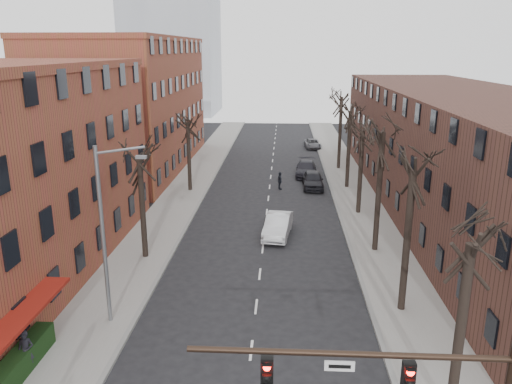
# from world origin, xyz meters

# --- Properties ---
(sidewalk_left) EXTENTS (4.00, 90.00, 0.15)m
(sidewalk_left) POSITION_xyz_m (-8.00, 35.00, 0.07)
(sidewalk_left) COLOR gray
(sidewalk_left) RESTS_ON ground
(sidewalk_right) EXTENTS (4.00, 90.00, 0.15)m
(sidewalk_right) POSITION_xyz_m (8.00, 35.00, 0.07)
(sidewalk_right) COLOR gray
(sidewalk_right) RESTS_ON ground
(building_left_far) EXTENTS (12.00, 28.00, 14.00)m
(building_left_far) POSITION_xyz_m (-16.00, 44.00, 7.00)
(building_left_far) COLOR brown
(building_left_far) RESTS_ON ground
(building_right) EXTENTS (12.00, 50.00, 10.00)m
(building_right) POSITION_xyz_m (16.00, 30.00, 5.00)
(building_right) COLOR #472921
(building_right) RESTS_ON ground
(awning_left) EXTENTS (1.20, 7.00, 0.15)m
(awning_left) POSITION_xyz_m (-9.40, 6.00, 0.00)
(awning_left) COLOR maroon
(awning_left) RESTS_ON ground
(hedge) EXTENTS (0.80, 6.00, 1.00)m
(hedge) POSITION_xyz_m (-9.50, 5.00, 0.65)
(hedge) COLOR #193312
(hedge) RESTS_ON sidewalk_left
(tree_right_b) EXTENTS (5.20, 5.20, 10.80)m
(tree_right_b) POSITION_xyz_m (7.60, 12.00, 0.00)
(tree_right_b) COLOR black
(tree_right_b) RESTS_ON ground
(tree_right_c) EXTENTS (5.20, 5.20, 11.60)m
(tree_right_c) POSITION_xyz_m (7.60, 20.00, 0.00)
(tree_right_c) COLOR black
(tree_right_c) RESTS_ON ground
(tree_right_d) EXTENTS (5.20, 5.20, 10.00)m
(tree_right_d) POSITION_xyz_m (7.60, 28.00, 0.00)
(tree_right_d) COLOR black
(tree_right_d) RESTS_ON ground
(tree_right_e) EXTENTS (5.20, 5.20, 10.80)m
(tree_right_e) POSITION_xyz_m (7.60, 36.00, 0.00)
(tree_right_e) COLOR black
(tree_right_e) RESTS_ON ground
(tree_right_f) EXTENTS (5.20, 5.20, 11.60)m
(tree_right_f) POSITION_xyz_m (7.60, 44.00, 0.00)
(tree_right_f) COLOR black
(tree_right_f) RESTS_ON ground
(tree_left_a) EXTENTS (5.20, 5.20, 9.50)m
(tree_left_a) POSITION_xyz_m (-7.60, 18.00, 0.00)
(tree_left_a) COLOR black
(tree_left_a) RESTS_ON ground
(tree_left_b) EXTENTS (5.20, 5.20, 9.50)m
(tree_left_b) POSITION_xyz_m (-7.60, 34.00, 0.00)
(tree_left_b) COLOR black
(tree_left_b) RESTS_ON ground
(streetlight) EXTENTS (2.45, 0.22, 9.03)m
(streetlight) POSITION_xyz_m (-7.03, 10.00, 5.01)
(streetlight) COLOR slate
(streetlight) RESTS_ON ground
(silver_sedan) EXTENTS (2.30, 5.07, 1.61)m
(silver_sedan) POSITION_xyz_m (1.00, 22.54, 0.81)
(silver_sedan) COLOR silver
(silver_sedan) RESTS_ON ground
(parked_car_near) EXTENTS (1.96, 4.86, 1.66)m
(parked_car_near) POSITION_xyz_m (4.26, 35.85, 0.83)
(parked_car_near) COLOR black
(parked_car_near) RESTS_ON ground
(parked_car_mid) EXTENTS (2.51, 5.49, 1.56)m
(parked_car_mid) POSITION_xyz_m (3.80, 40.73, 0.78)
(parked_car_mid) COLOR black
(parked_car_mid) RESTS_ON ground
(parked_car_far) EXTENTS (2.33, 4.52, 1.22)m
(parked_car_far) POSITION_xyz_m (5.30, 56.38, 0.61)
(parked_car_far) COLOR #505157
(parked_car_far) RESTS_ON ground
(pedestrian_a) EXTENTS (0.70, 0.49, 1.81)m
(pedestrian_a) POSITION_xyz_m (-9.31, 5.85, 1.06)
(pedestrian_a) COLOR black
(pedestrian_a) RESTS_ON sidewalk_left
(pedestrian_crossing) EXTENTS (0.69, 1.09, 1.74)m
(pedestrian_crossing) POSITION_xyz_m (1.02, 35.09, 0.87)
(pedestrian_crossing) COLOR black
(pedestrian_crossing) RESTS_ON ground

